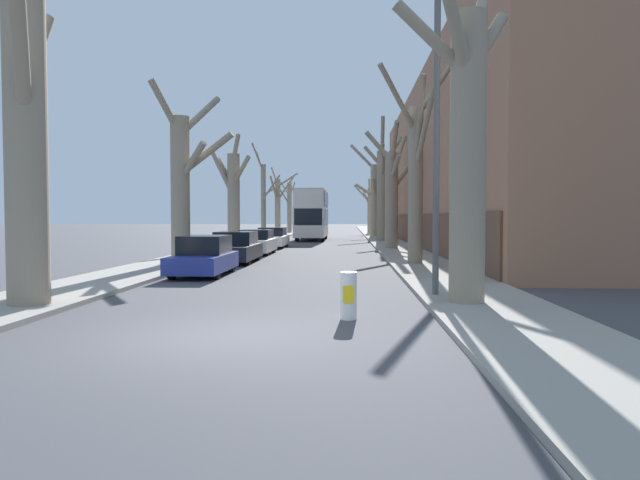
{
  "coord_description": "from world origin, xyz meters",
  "views": [
    {
      "loc": [
        2.18,
        -9.59,
        2.05
      ],
      "look_at": [
        -0.04,
        35.86,
        0.2
      ],
      "focal_mm": 32.0,
      "sensor_mm": 36.0,
      "label": 1
    }
  ],
  "objects_px": {
    "street_tree_left_0": "(25,127)",
    "street_tree_right_4": "(374,198)",
    "street_tree_left_3": "(264,197)",
    "street_tree_left_5": "(289,206)",
    "traffic_bollard": "(349,296)",
    "parked_car_0": "(204,257)",
    "parked_car_3": "(272,238)",
    "street_tree_right_3": "(382,189)",
    "street_tree_left_4": "(278,203)",
    "street_tree_right_0": "(467,139)",
    "street_tree_left_2": "(233,196)",
    "street_tree_right_2": "(392,192)",
    "lamp_post": "(433,121)",
    "street_tree_right_1": "(417,169)",
    "street_tree_left_1": "(182,182)",
    "parked_car_2": "(256,242)",
    "parked_car_1": "(235,248)",
    "street_tree_right_5": "(370,207)",
    "double_decker_bus": "(312,212)"
  },
  "relations": [
    {
      "from": "street_tree_left_0",
      "to": "street_tree_right_4",
      "type": "height_order",
      "value": "street_tree_right_4"
    },
    {
      "from": "street_tree_left_2",
      "to": "street_tree_right_1",
      "type": "bearing_deg",
      "value": -48.12
    },
    {
      "from": "street_tree_right_5",
      "to": "parked_car_3",
      "type": "distance_m",
      "value": 32.98
    },
    {
      "from": "street_tree_right_3",
      "to": "lamp_post",
      "type": "relative_size",
      "value": 1.26
    },
    {
      "from": "street_tree_left_1",
      "to": "street_tree_left_2",
      "type": "height_order",
      "value": "street_tree_left_1"
    },
    {
      "from": "street_tree_left_1",
      "to": "parked_car_0",
      "type": "xyz_separation_m",
      "value": [
        1.89,
        -3.91,
        -2.86
      ]
    },
    {
      "from": "street_tree_left_1",
      "to": "street_tree_right_1",
      "type": "bearing_deg",
      "value": 2.21
    },
    {
      "from": "street_tree_right_2",
      "to": "lamp_post",
      "type": "bearing_deg",
      "value": -91.77
    },
    {
      "from": "street_tree_right_3",
      "to": "parked_car_2",
      "type": "relative_size",
      "value": 2.23
    },
    {
      "from": "street_tree_left_4",
      "to": "double_decker_bus",
      "type": "xyz_separation_m",
      "value": [
        4.08,
        -8.19,
        -0.96
      ]
    },
    {
      "from": "street_tree_left_1",
      "to": "lamp_post",
      "type": "relative_size",
      "value": 0.96
    },
    {
      "from": "parked_car_3",
      "to": "traffic_bollard",
      "type": "relative_size",
      "value": 4.83
    },
    {
      "from": "street_tree_right_2",
      "to": "street_tree_right_4",
      "type": "xyz_separation_m",
      "value": [
        -0.09,
        23.17,
        0.43
      ]
    },
    {
      "from": "street_tree_left_3",
      "to": "parked_car_3",
      "type": "distance_m",
      "value": 10.4
    },
    {
      "from": "parked_car_0",
      "to": "parked_car_3",
      "type": "relative_size",
      "value": 0.88
    },
    {
      "from": "street_tree_left_2",
      "to": "parked_car_3",
      "type": "height_order",
      "value": "street_tree_left_2"
    },
    {
      "from": "street_tree_left_3",
      "to": "street_tree_left_5",
      "type": "bearing_deg",
      "value": 90.69
    },
    {
      "from": "lamp_post",
      "to": "street_tree_left_5",
      "type": "bearing_deg",
      "value": 99.48
    },
    {
      "from": "street_tree_left_1",
      "to": "street_tree_right_2",
      "type": "distance_m",
      "value": 15.31
    },
    {
      "from": "street_tree_left_0",
      "to": "street_tree_right_2",
      "type": "xyz_separation_m",
      "value": [
        9.8,
        23.26,
        -0.45
      ]
    },
    {
      "from": "parked_car_2",
      "to": "street_tree_left_0",
      "type": "bearing_deg",
      "value": -96.13
    },
    {
      "from": "parked_car_1",
      "to": "street_tree_right_0",
      "type": "bearing_deg",
      "value": -57.87
    },
    {
      "from": "street_tree_right_1",
      "to": "street_tree_right_4",
      "type": "xyz_separation_m",
      "value": [
        -0.22,
        34.66,
        -0.03
      ]
    },
    {
      "from": "street_tree_left_2",
      "to": "parked_car_2",
      "type": "xyz_separation_m",
      "value": [
        2.09,
        -4.11,
        -2.72
      ]
    },
    {
      "from": "street_tree_left_5",
      "to": "street_tree_right_0",
      "type": "bearing_deg",
      "value": -80.15
    },
    {
      "from": "street_tree_right_5",
      "to": "traffic_bollard",
      "type": "relative_size",
      "value": 7.14
    },
    {
      "from": "street_tree_right_3",
      "to": "street_tree_right_5",
      "type": "distance_m",
      "value": 23.33
    },
    {
      "from": "street_tree_left_1",
      "to": "parked_car_1",
      "type": "distance_m",
      "value": 3.82
    },
    {
      "from": "street_tree_right_3",
      "to": "traffic_bollard",
      "type": "distance_m",
      "value": 35.42
    },
    {
      "from": "parked_car_3",
      "to": "street_tree_right_3",
      "type": "bearing_deg",
      "value": 47.91
    },
    {
      "from": "street_tree_left_2",
      "to": "parked_car_1",
      "type": "relative_size",
      "value": 1.56
    },
    {
      "from": "street_tree_right_0",
      "to": "lamp_post",
      "type": "xyz_separation_m",
      "value": [
        -0.59,
        1.22,
        0.62
      ]
    },
    {
      "from": "street_tree_left_0",
      "to": "street_tree_left_5",
      "type": "relative_size",
      "value": 1.4
    },
    {
      "from": "street_tree_right_1",
      "to": "parked_car_0",
      "type": "height_order",
      "value": "street_tree_right_1"
    },
    {
      "from": "street_tree_left_2",
      "to": "street_tree_right_0",
      "type": "relative_size",
      "value": 0.9
    },
    {
      "from": "street_tree_left_4",
      "to": "street_tree_right_0",
      "type": "distance_m",
      "value": 46.76
    },
    {
      "from": "street_tree_right_4",
      "to": "traffic_bollard",
      "type": "height_order",
      "value": "street_tree_right_4"
    },
    {
      "from": "street_tree_left_4",
      "to": "parked_car_3",
      "type": "relative_size",
      "value": 1.62
    },
    {
      "from": "street_tree_left_5",
      "to": "parked_car_2",
      "type": "distance_m",
      "value": 39.48
    },
    {
      "from": "street_tree_left_4",
      "to": "parked_car_2",
      "type": "height_order",
      "value": "street_tree_left_4"
    },
    {
      "from": "street_tree_right_5",
      "to": "lamp_post",
      "type": "distance_m",
      "value": 55.51
    },
    {
      "from": "traffic_bollard",
      "to": "street_tree_left_4",
      "type": "bearing_deg",
      "value": 98.72
    },
    {
      "from": "street_tree_left_2",
      "to": "lamp_post",
      "type": "relative_size",
      "value": 0.9
    },
    {
      "from": "street_tree_left_3",
      "to": "street_tree_right_4",
      "type": "xyz_separation_m",
      "value": [
        9.65,
        11.1,
        0.31
      ]
    },
    {
      "from": "street_tree_left_1",
      "to": "parked_car_1",
      "type": "bearing_deg",
      "value": 41.95
    },
    {
      "from": "street_tree_left_4",
      "to": "street_tree_right_0",
      "type": "xyz_separation_m",
      "value": [
        9.92,
        -45.69,
        0.37
      ]
    },
    {
      "from": "parked_car_0",
      "to": "parked_car_3",
      "type": "height_order",
      "value": "parked_car_0"
    },
    {
      "from": "street_tree_left_3",
      "to": "street_tree_right_0",
      "type": "distance_m",
      "value": 35.84
    },
    {
      "from": "parked_car_0",
      "to": "street_tree_left_1",
      "type": "bearing_deg",
      "value": 115.83
    },
    {
      "from": "street_tree_left_0",
      "to": "street_tree_right_0",
      "type": "height_order",
      "value": "street_tree_left_0"
    }
  ]
}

